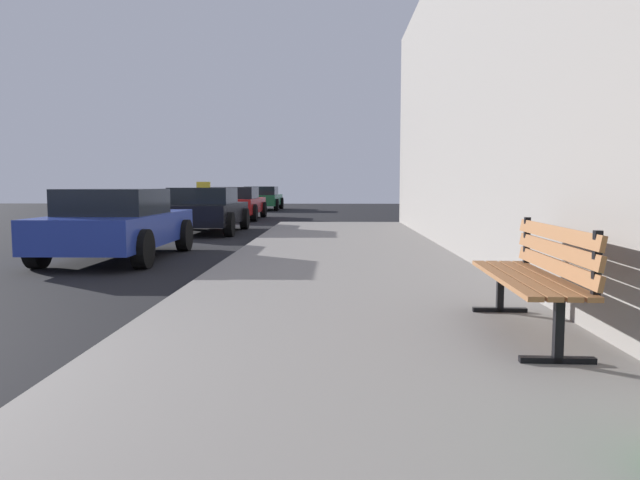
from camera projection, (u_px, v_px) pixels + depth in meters
name	position (u px, v px, depth m)	size (l,w,h in m)	color
sidewalk	(373.00, 409.00, 3.35)	(4.00, 32.00, 0.15)	gray
bench	(537.00, 270.00, 4.72)	(0.56, 1.87, 0.89)	brown
car_blue	(118.00, 224.00, 10.72)	(1.93, 4.07, 1.27)	#233899
car_black	(205.00, 210.00, 16.71)	(2.03, 4.10, 1.43)	black
car_red	(236.00, 203.00, 23.31)	(1.99, 4.53, 1.27)	red
car_green	(262.00, 198.00, 32.29)	(2.05, 4.44, 1.27)	#196638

